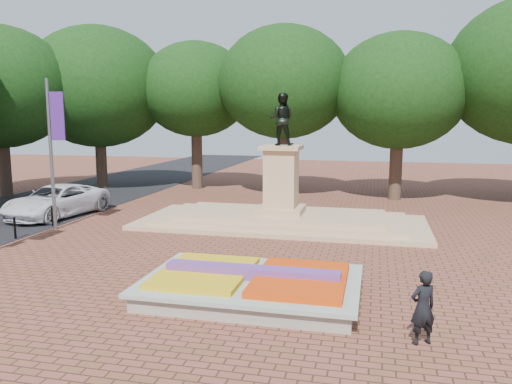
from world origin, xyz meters
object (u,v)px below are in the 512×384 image
Objects in this scene: flower_bed at (253,284)px; van at (56,201)px; pedestrian at (423,308)px; monument at (281,207)px.

flower_bed is 1.05× the size of van.
flower_bed is 3.53× the size of pedestrian.
van is at bearing -61.94° from pedestrian.
van reaches higher than flower_bed.
monument is at bearing 12.38° from van.
van is 20.93m from pedestrian.
monument is 7.85× the size of pedestrian.
van is at bearing 144.77° from flower_bed.
flower_bed is 15.96m from van.
monument is at bearing -94.36° from pedestrian.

